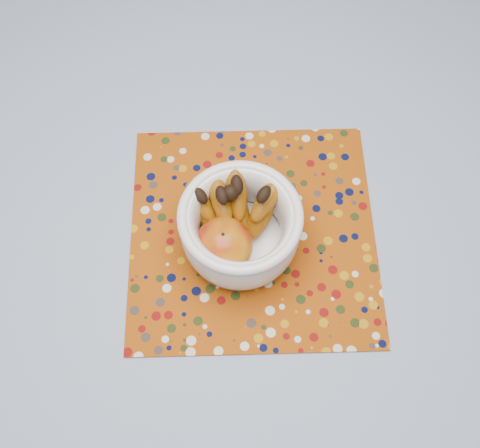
{
  "coord_description": "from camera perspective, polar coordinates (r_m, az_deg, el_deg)",
  "views": [
    {
      "loc": [
        0.01,
        -0.44,
        1.61
      ],
      "look_at": [
        0.04,
        -0.08,
        0.83
      ],
      "focal_mm": 42.0,
      "sensor_mm": 36.0,
      "label": 1
    }
  ],
  "objects": [
    {
      "name": "fruit_bowl",
      "position": [
        0.87,
        -0.33,
        0.09
      ],
      "size": [
        0.22,
        0.19,
        0.14
      ],
      "color": "white",
      "rests_on": "placemat"
    },
    {
      "name": "placemat",
      "position": [
        0.93,
        1.29,
        -0.87
      ],
      "size": [
        0.43,
        0.43,
        0.0
      ],
      "primitive_type": "cube",
      "rotation": [
        0.0,
        0.0,
        -0.06
      ],
      "color": "#913C07",
      "rests_on": "tablecloth"
    },
    {
      "name": "table",
      "position": [
        1.04,
        -2.77,
        -0.01
      ],
      "size": [
        1.2,
        1.2,
        0.75
      ],
      "color": "brown",
      "rests_on": "ground"
    },
    {
      "name": "tablecloth",
      "position": [
        0.97,
        -2.98,
        2.05
      ],
      "size": [
        1.32,
        1.32,
        0.01
      ],
      "primitive_type": "cube",
      "color": "slate",
      "rests_on": "table"
    }
  ]
}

